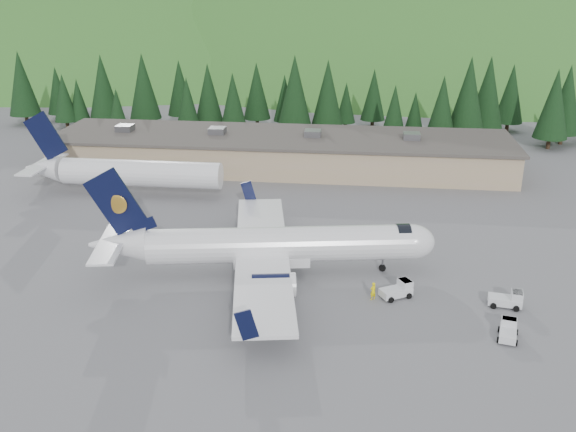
{
  "coord_description": "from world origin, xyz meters",
  "views": [
    {
      "loc": [
        7.76,
        -58.46,
        28.55
      ],
      "look_at": [
        0.0,
        6.0,
        4.0
      ],
      "focal_mm": 40.0,
      "sensor_mm": 36.0,
      "label": 1
    }
  ],
  "objects_px": {
    "baggage_tug_a": "(398,290)",
    "ramp_worker": "(373,291)",
    "airliner": "(271,246)",
    "terminal_building": "(281,151)",
    "baggage_tug_b": "(508,299)",
    "baggage_tug_c": "(508,330)",
    "second_airliner": "(121,172)"
  },
  "relations": [
    {
      "from": "airliner",
      "to": "baggage_tug_b",
      "type": "bearing_deg",
      "value": -20.49
    },
    {
      "from": "baggage_tug_a",
      "to": "baggage_tug_b",
      "type": "bearing_deg",
      "value": -34.76
    },
    {
      "from": "baggage_tug_b",
      "to": "ramp_worker",
      "type": "height_order",
      "value": "ramp_worker"
    },
    {
      "from": "airliner",
      "to": "baggage_tug_c",
      "type": "xyz_separation_m",
      "value": [
        21.48,
        -9.67,
        -2.42
      ]
    },
    {
      "from": "airliner",
      "to": "ramp_worker",
      "type": "height_order",
      "value": "airliner"
    },
    {
      "from": "airliner",
      "to": "baggage_tug_b",
      "type": "xyz_separation_m",
      "value": [
        22.54,
        -4.21,
        -2.35
      ]
    },
    {
      "from": "airliner",
      "to": "terminal_building",
      "type": "distance_m",
      "value": 38.39
    },
    {
      "from": "baggage_tug_a",
      "to": "ramp_worker",
      "type": "distance_m",
      "value": 2.56
    },
    {
      "from": "baggage_tug_c",
      "to": "ramp_worker",
      "type": "xyz_separation_m",
      "value": [
        -11.23,
        5.34,
        0.24
      ]
    },
    {
      "from": "baggage_tug_a",
      "to": "baggage_tug_c",
      "type": "height_order",
      "value": "baggage_tug_a"
    },
    {
      "from": "airliner",
      "to": "terminal_building",
      "type": "height_order",
      "value": "airliner"
    },
    {
      "from": "second_airliner",
      "to": "baggage_tug_c",
      "type": "bearing_deg",
      "value": -35.05
    },
    {
      "from": "baggage_tug_b",
      "to": "ramp_worker",
      "type": "relative_size",
      "value": 1.8
    },
    {
      "from": "second_airliner",
      "to": "baggage_tug_b",
      "type": "distance_m",
      "value": 53.49
    },
    {
      "from": "baggage_tug_c",
      "to": "terminal_building",
      "type": "height_order",
      "value": "terminal_building"
    },
    {
      "from": "airliner",
      "to": "second_airliner",
      "type": "height_order",
      "value": "airliner"
    },
    {
      "from": "baggage_tug_a",
      "to": "terminal_building",
      "type": "relative_size",
      "value": 0.05
    },
    {
      "from": "baggage_tug_b",
      "to": "baggage_tug_c",
      "type": "relative_size",
      "value": 1.09
    },
    {
      "from": "second_airliner",
      "to": "baggage_tug_b",
      "type": "bearing_deg",
      "value": -29.59
    },
    {
      "from": "ramp_worker",
      "to": "baggage_tug_b",
      "type": "bearing_deg",
      "value": 139.86
    },
    {
      "from": "terminal_building",
      "to": "airliner",
      "type": "bearing_deg",
      "value": -84.0
    },
    {
      "from": "airliner",
      "to": "ramp_worker",
      "type": "bearing_deg",
      "value": -32.85
    },
    {
      "from": "terminal_building",
      "to": "baggage_tug_b",
      "type": "bearing_deg",
      "value": -57.93
    },
    {
      "from": "airliner",
      "to": "baggage_tug_c",
      "type": "relative_size",
      "value": 11.89
    },
    {
      "from": "baggage_tug_b",
      "to": "ramp_worker",
      "type": "distance_m",
      "value": 12.29
    },
    {
      "from": "baggage_tug_b",
      "to": "baggage_tug_a",
      "type": "bearing_deg",
      "value": -175.84
    },
    {
      "from": "second_airliner",
      "to": "terminal_building",
      "type": "distance_m",
      "value": 25.55
    },
    {
      "from": "baggage_tug_b",
      "to": "terminal_building",
      "type": "bearing_deg",
      "value": 130.67
    },
    {
      "from": "baggage_tug_a",
      "to": "baggage_tug_c",
      "type": "xyz_separation_m",
      "value": [
        8.84,
        -6.24,
        -0.07
      ]
    },
    {
      "from": "baggage_tug_c",
      "to": "ramp_worker",
      "type": "relative_size",
      "value": 1.65
    },
    {
      "from": "airliner",
      "to": "baggage_tug_a",
      "type": "distance_m",
      "value": 13.31
    },
    {
      "from": "baggage_tug_c",
      "to": "airliner",
      "type": "bearing_deg",
      "value": 78.55
    }
  ]
}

